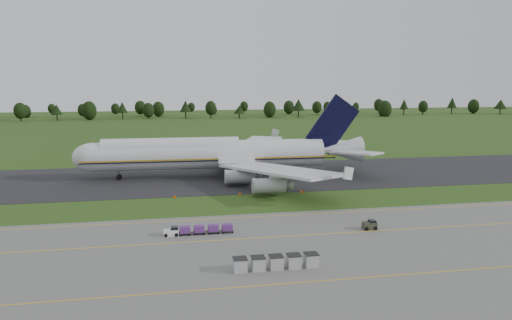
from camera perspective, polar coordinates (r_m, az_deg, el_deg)
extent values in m
plane|color=#284815|center=(99.96, -3.13, -5.09)|extent=(600.00, 600.00, 0.00)
cube|color=#62625E|center=(67.95, 0.68, -12.11)|extent=(300.00, 52.00, 0.06)
cube|color=black|center=(127.09, -4.77, -1.97)|extent=(300.00, 40.00, 0.08)
cube|color=#E9B00D|center=(79.04, -1.04, -8.96)|extent=(300.00, 0.25, 0.01)
cube|color=#E9B00D|center=(62.50, 1.78, -14.05)|extent=(300.00, 0.20, 0.01)
cube|color=#E9B00D|center=(90.38, -2.30, -6.61)|extent=(120.00, 0.20, 0.01)
cylinder|color=black|center=(325.25, -25.30, 4.40)|extent=(0.70, 0.70, 3.98)
sphere|color=black|center=(324.98, -25.35, 5.11)|extent=(7.40, 7.40, 7.40)
cylinder|color=black|center=(319.58, -21.78, 4.51)|extent=(0.70, 0.70, 3.49)
cone|color=black|center=(319.26, -21.83, 5.37)|extent=(6.81, 6.81, 6.20)
cylinder|color=black|center=(319.87, -18.49, 4.71)|extent=(0.70, 0.70, 3.66)
sphere|color=black|center=(319.62, -18.52, 5.38)|extent=(8.75, 8.75, 8.75)
cylinder|color=black|center=(318.18, -14.99, 4.87)|extent=(0.70, 0.70, 3.89)
cone|color=black|center=(317.83, -15.03, 5.84)|extent=(6.27, 6.27, 6.92)
cylinder|color=black|center=(319.35, -12.18, 4.95)|extent=(0.70, 0.70, 3.41)
sphere|color=black|center=(319.12, -12.21, 5.58)|extent=(7.18, 7.18, 7.18)
cylinder|color=black|center=(317.68, -8.04, 5.10)|extent=(0.70, 0.70, 4.03)
cone|color=black|center=(317.33, -8.06, 6.11)|extent=(7.33, 7.33, 7.17)
cylinder|color=black|center=(315.95, -5.18, 5.15)|extent=(0.70, 0.70, 4.23)
sphere|color=black|center=(315.67, -5.19, 5.94)|extent=(6.94, 6.94, 6.94)
cylinder|color=black|center=(316.66, -1.92, 5.07)|extent=(0.70, 0.70, 2.89)
cone|color=black|center=(316.38, -1.92, 5.80)|extent=(7.08, 7.08, 5.14)
cylinder|color=black|center=(322.70, 1.58, 5.19)|extent=(0.70, 0.70, 3.26)
sphere|color=black|center=(322.47, 1.58, 5.78)|extent=(7.95, 7.95, 7.95)
cylinder|color=black|center=(324.38, 4.87, 5.27)|extent=(0.70, 0.70, 4.26)
cone|color=black|center=(324.02, 4.88, 6.31)|extent=(8.37, 8.37, 7.58)
cylinder|color=black|center=(334.18, 8.15, 5.31)|extent=(0.70, 0.70, 4.09)
sphere|color=black|center=(333.92, 8.17, 6.03)|extent=(5.49, 5.49, 5.49)
cylinder|color=black|center=(333.54, 11.09, 5.15)|extent=(0.70, 0.70, 3.18)
cone|color=black|center=(333.26, 11.11, 5.90)|extent=(5.78, 5.78, 5.66)
cylinder|color=black|center=(342.43, 14.49, 5.12)|extent=(0.70, 0.70, 3.03)
sphere|color=black|center=(342.23, 14.51, 5.64)|extent=(8.99, 8.99, 8.99)
cylinder|color=black|center=(358.61, 16.53, 5.27)|extent=(0.70, 0.70, 3.91)
cone|color=black|center=(358.31, 16.57, 6.14)|extent=(5.96, 5.96, 6.96)
cylinder|color=black|center=(367.32, 18.53, 5.24)|extent=(0.70, 0.70, 3.58)
sphere|color=black|center=(367.11, 18.56, 5.81)|extent=(6.44, 6.44, 6.44)
cylinder|color=black|center=(378.07, 21.45, 5.23)|extent=(0.70, 0.70, 4.22)
cone|color=black|center=(377.76, 21.50, 6.11)|extent=(6.61, 6.61, 7.51)
cylinder|color=black|center=(389.97, 23.57, 5.14)|extent=(0.70, 0.70, 3.41)
sphere|color=black|center=(389.77, 23.60, 5.66)|extent=(7.72, 7.72, 7.72)
cylinder|color=black|center=(391.85, 26.12, 5.00)|extent=(0.70, 0.70, 3.67)
cone|color=black|center=(391.58, 26.17, 5.75)|extent=(8.72, 8.72, 6.52)
cylinder|color=silver|center=(126.84, -5.18, 0.62)|extent=(57.72, 8.68, 7.14)
cylinder|color=silver|center=(126.34, -9.68, 1.26)|extent=(33.87, 6.47, 5.57)
sphere|color=silver|center=(128.22, -18.12, 0.29)|extent=(7.14, 7.14, 7.14)
cone|color=silver|center=(133.45, 9.65, 1.17)|extent=(11.09, 7.08, 6.79)
cube|color=gold|center=(123.39, -5.06, 0.10)|extent=(63.49, 1.76, 0.35)
cube|color=silver|center=(110.18, 2.45, -1.15)|extent=(23.01, 34.82, 0.55)
cube|color=silver|center=(147.05, -0.48, 1.50)|extent=(24.39, 34.50, 0.55)
cylinder|color=#A0A3A9|center=(115.71, -1.81, -1.89)|extent=(7.03, 3.36, 3.18)
cylinder|color=#A0A3A9|center=(105.87, 1.51, -2.94)|extent=(7.03, 3.36, 3.18)
cylinder|color=#A0A3A9|center=(140.17, -3.10, 0.08)|extent=(7.03, 3.36, 3.18)
cylinder|color=#A0A3A9|center=(151.42, -1.73, 0.78)|extent=(7.03, 3.36, 3.18)
cube|color=black|center=(131.91, 8.71, 4.03)|extent=(14.48, 0.93, 15.93)
cube|color=silver|center=(126.96, 11.36, 0.84)|extent=(11.25, 13.89, 0.45)
cube|color=silver|center=(140.87, 9.26, 1.73)|extent=(11.68, 13.77, 0.45)
cylinder|color=slate|center=(128.19, -15.38, -1.70)|extent=(0.36, 0.36, 2.18)
cylinder|color=black|center=(128.27, -15.37, -1.90)|extent=(1.31, 0.93, 1.29)
cylinder|color=slate|center=(123.79, -2.25, -1.76)|extent=(0.36, 0.36, 2.18)
cylinder|color=black|center=(123.88, -2.25, -1.96)|extent=(1.31, 0.93, 1.29)
cylinder|color=slate|center=(132.51, -2.71, -1.02)|extent=(0.36, 0.36, 2.18)
cylinder|color=black|center=(132.59, -2.71, -1.21)|extent=(1.31, 0.93, 1.29)
cube|color=white|center=(81.45, -9.68, -8.17)|extent=(2.37, 1.28, 1.00)
cylinder|color=black|center=(80.91, -10.26, -8.48)|extent=(0.55, 0.20, 0.55)
cube|color=black|center=(81.55, -8.13, -8.24)|extent=(1.82, 1.37, 0.11)
cube|color=#562670|center=(81.39, -8.14, -7.88)|extent=(1.64, 1.28, 1.00)
cylinder|color=black|center=(80.97, -8.63, -8.51)|extent=(0.31, 0.14, 0.31)
cube|color=black|center=(81.67, -6.51, -8.18)|extent=(1.82, 1.37, 0.11)
cube|color=#562670|center=(81.50, -6.52, -7.82)|extent=(1.64, 1.28, 1.00)
cylinder|color=black|center=(81.07, -7.00, -8.45)|extent=(0.31, 0.14, 0.31)
cube|color=black|center=(81.84, -4.90, -8.12)|extent=(1.82, 1.37, 0.11)
cube|color=#562670|center=(81.68, -4.91, -7.75)|extent=(1.64, 1.28, 1.00)
cylinder|color=black|center=(81.22, -5.38, -8.38)|extent=(0.31, 0.14, 0.31)
cube|color=black|center=(82.08, -3.31, -8.05)|extent=(1.82, 1.37, 0.11)
cube|color=#562670|center=(81.92, -3.31, -7.68)|extent=(1.64, 1.28, 1.00)
cylinder|color=black|center=(81.44, -3.76, -8.31)|extent=(0.31, 0.14, 0.31)
cylinder|color=black|center=(81.52, -9.68, -8.32)|extent=(0.55, 0.20, 0.55)
cube|color=#333726|center=(85.65, 12.84, -7.32)|extent=(2.26, 1.38, 1.23)
cylinder|color=black|center=(84.85, 12.52, -7.68)|extent=(0.63, 0.22, 0.63)
cylinder|color=black|center=(86.63, 13.14, -7.35)|extent=(0.63, 0.22, 0.63)
cube|color=#A8A8A8|center=(66.13, -1.84, -11.91)|extent=(1.71, 1.71, 1.71)
cube|color=black|center=(65.81, -1.85, -11.18)|extent=(1.82, 1.82, 0.09)
cube|color=#A8A8A8|center=(66.51, 0.24, -11.78)|extent=(1.71, 1.71, 1.71)
cube|color=black|center=(66.19, 0.25, -11.05)|extent=(1.82, 1.82, 0.09)
cube|color=#A8A8A8|center=(66.97, 2.30, -11.63)|extent=(1.71, 1.71, 1.71)
cube|color=black|center=(66.66, 2.31, -10.91)|extent=(1.82, 1.82, 0.09)
cube|color=#A8A8A8|center=(67.52, 4.33, -11.47)|extent=(1.71, 1.71, 1.71)
cube|color=black|center=(67.20, 4.34, -10.76)|extent=(1.82, 1.82, 0.09)
cube|color=#A8A8A8|center=(68.14, 6.32, -11.31)|extent=(1.71, 1.71, 1.71)
cube|color=black|center=(67.83, 6.33, -10.60)|extent=(1.82, 1.82, 0.09)
cube|color=#DB5006|center=(105.87, -9.25, -4.22)|extent=(0.50, 0.12, 0.60)
cube|color=black|center=(105.94, -9.25, -4.36)|extent=(0.30, 0.30, 0.04)
cube|color=#DB5006|center=(107.00, -1.87, -3.95)|extent=(0.50, 0.12, 0.60)
cube|color=black|center=(107.07, -1.87, -4.10)|extent=(0.30, 0.30, 0.04)
cube|color=#DB5006|center=(109.85, 5.23, -3.64)|extent=(0.50, 0.12, 0.60)
cube|color=black|center=(109.91, 5.23, -3.78)|extent=(0.30, 0.30, 0.04)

